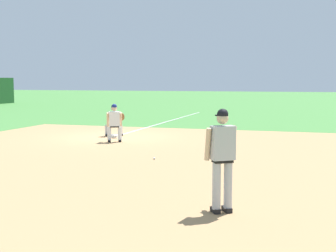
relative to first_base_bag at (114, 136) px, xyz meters
name	(u,v)px	position (x,y,z in m)	size (l,w,h in m)	color
ground_plane	(114,137)	(0.00, 0.00, -0.04)	(160.00, 160.00, 0.00)	#47843D
infield_dirt_patch	(146,160)	(-4.87, -3.17, -0.04)	(18.00, 18.00, 0.01)	tan
foul_line_stripe	(168,121)	(7.73, 0.00, -0.04)	(15.46, 0.10, 0.00)	white
first_base_bag	(114,136)	(0.00, 0.00, 0.00)	(0.38, 0.38, 0.09)	white
baseball	(154,158)	(-4.77, -3.38, -0.01)	(0.07, 0.07, 0.07)	white
pitcher	(223,154)	(-9.69, -6.32, 1.01)	(0.84, 0.57, 1.86)	black
first_baseman	(114,119)	(0.31, 0.11, 0.69)	(0.81, 1.04, 1.34)	black
baserunner	(114,121)	(-1.46, -0.66, 0.75)	(0.60, 0.67, 1.46)	black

